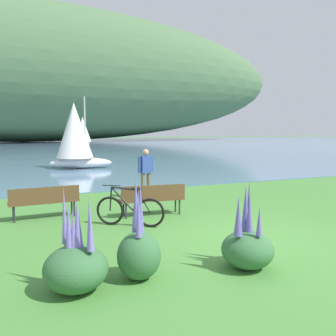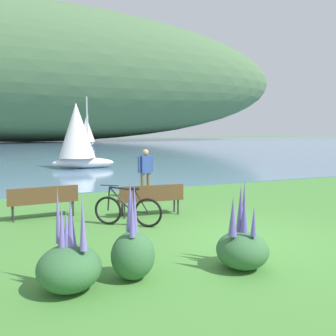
{
  "view_description": "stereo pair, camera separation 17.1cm",
  "coord_description": "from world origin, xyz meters",
  "views": [
    {
      "loc": [
        -4.52,
        -6.29,
        2.39
      ],
      "look_at": [
        0.4,
        5.53,
        1.0
      ],
      "focal_mm": 38.07,
      "sensor_mm": 36.0,
      "label": 1
    },
    {
      "loc": [
        -4.36,
        -6.35,
        2.39
      ],
      "look_at": [
        0.4,
        5.53,
        1.0
      ],
      "focal_mm": 38.07,
      "sensor_mm": 36.0,
      "label": 2
    }
  ],
  "objects": [
    {
      "name": "bicycle_leaning_near_bench",
      "position": [
        -2.08,
        2.06,
        0.4
      ],
      "size": [
        1.48,
        1.07,
        1.01
      ],
      "color": "black",
      "rests_on": "ground"
    },
    {
      "name": "distant_hillside",
      "position": [
        -4.07,
        66.02,
        12.87
      ],
      "size": [
        106.93,
        28.0,
        25.66
      ],
      "primitive_type": "ellipsoid",
      "color": "#4C7047",
      "rests_on": "bay_water"
    },
    {
      "name": "ground_plane",
      "position": [
        0.0,
        0.0,
        0.0
      ],
      "size": [
        200.0,
        200.0,
        0.0
      ],
      "primitive_type": "plane",
      "color": "#478438"
    },
    {
      "name": "park_bench_near_camera",
      "position": [
        -1.19,
        2.84,
        0.52
      ],
      "size": [
        1.83,
        0.61,
        0.88
      ],
      "color": "brown",
      "rests_on": "ground"
    },
    {
      "name": "echium_bush_beside_closest",
      "position": [
        -2.84,
        -1.04,
        0.45
      ],
      "size": [
        0.71,
        0.71,
        1.59
      ],
      "color": "#386B3D",
      "rests_on": "ground"
    },
    {
      "name": "person_at_shoreline",
      "position": [
        -0.51,
        5.38,
        0.98
      ],
      "size": [
        0.6,
        0.3,
        1.71
      ],
      "color": "#72604C",
      "rests_on": "ground"
    },
    {
      "name": "echium_bush_mid_cluster",
      "position": [
        -0.97,
        -1.31,
        0.39
      ],
      "size": [
        0.9,
        0.9,
        1.51
      ],
      "color": "#386B3D",
      "rests_on": "ground"
    },
    {
      "name": "bay_water",
      "position": [
        0.0,
        47.03,
        0.02
      ],
      "size": [
        180.0,
        80.0,
        0.04
      ],
      "primitive_type": "cube",
      "color": "#5B7F9E",
      "rests_on": "ground"
    },
    {
      "name": "sailboat_toward_hillside",
      "position": [
        3.63,
        44.2,
        2.15
      ],
      "size": [
        3.14,
        3.85,
        4.49
      ],
      "color": "white",
      "rests_on": "bay_water"
    },
    {
      "name": "sailboat_nearest_to_shore",
      "position": [
        -1.43,
        15.67,
        2.07
      ],
      "size": [
        3.79,
        2.52,
        4.31
      ],
      "color": "white",
      "rests_on": "bay_water"
    },
    {
      "name": "park_bench_further_along",
      "position": [
        -3.98,
        3.64,
        0.52
      ],
      "size": [
        1.83,
        0.61,
        0.88
      ],
      "color": "brown",
      "rests_on": "ground"
    },
    {
      "name": "sailboat_mid_bay",
      "position": [
        0.08,
        24.83,
        1.59
      ],
      "size": [
        2.9,
        1.96,
        3.29
      ],
      "color": "white",
      "rests_on": "bay_water"
    },
    {
      "name": "echium_bush_closest_to_camera",
      "position": [
        -3.83,
        -1.1,
        0.4
      ],
      "size": [
        0.95,
        0.95,
        1.55
      ],
      "color": "#386B3D",
      "rests_on": "ground"
    }
  ]
}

